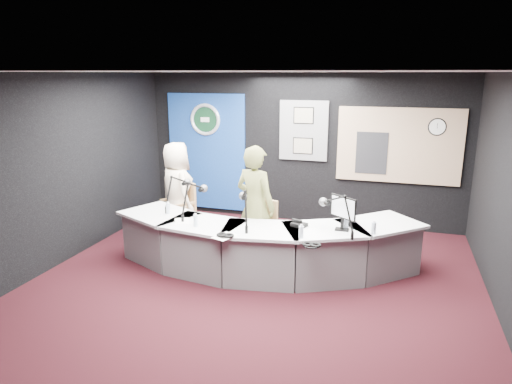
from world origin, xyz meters
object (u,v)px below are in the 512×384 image
(broadcast_desk, at_px, (261,246))
(person_man, at_px, (177,190))
(armchair_right, at_px, (255,234))
(person_woman, at_px, (255,206))
(armchair_left, at_px, (178,208))

(broadcast_desk, relative_size, person_man, 2.71)
(armchair_right, bearing_deg, person_man, 176.87)
(person_man, bearing_deg, person_woman, -160.76)
(broadcast_desk, xyz_separation_m, person_woman, (-0.15, 0.22, 0.52))
(armchair_left, bearing_deg, person_man, 0.00)
(person_man, bearing_deg, broadcast_desk, -164.86)
(broadcast_desk, height_order, person_man, person_man)
(armchair_left, xyz_separation_m, armchair_right, (1.63, -0.71, -0.06))
(armchair_left, height_order, person_woman, person_woman)
(broadcast_desk, distance_m, person_woman, 0.59)
(armchair_left, xyz_separation_m, person_man, (0.00, 0.00, 0.31))
(armchair_left, distance_m, person_woman, 1.82)
(person_woman, bearing_deg, armchair_right, -0.00)
(armchair_right, relative_size, person_man, 0.56)
(armchair_right, distance_m, person_woman, 0.43)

